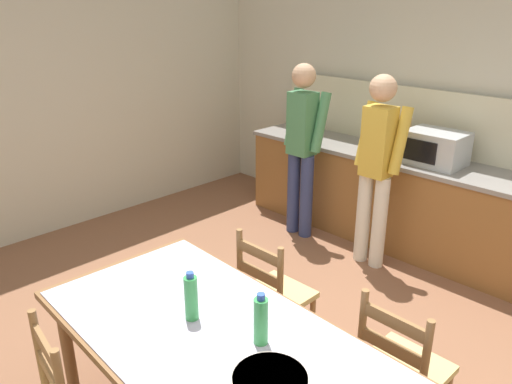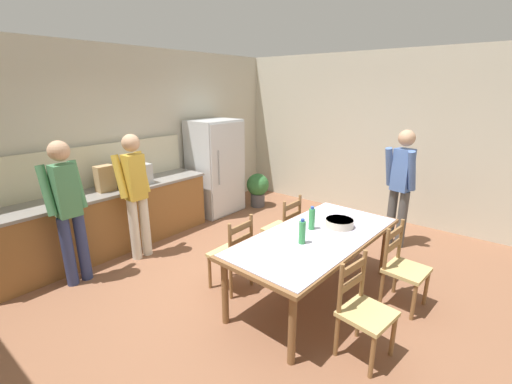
% 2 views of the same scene
% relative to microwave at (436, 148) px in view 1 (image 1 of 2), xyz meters
% --- Properties ---
extents(ground_plane, '(8.32, 8.32, 0.00)m').
position_rel_microwave_xyz_m(ground_plane, '(0.21, -2.21, -1.05)').
color(ground_plane, brown).
extents(wall_back, '(6.52, 0.12, 2.90)m').
position_rel_microwave_xyz_m(wall_back, '(0.21, 0.45, 0.40)').
color(wall_back, beige).
rests_on(wall_back, ground).
extents(wall_left, '(0.12, 5.20, 2.90)m').
position_rel_microwave_xyz_m(wall_left, '(-3.05, -2.21, 0.40)').
color(wall_left, beige).
rests_on(wall_left, ground).
extents(kitchen_counter, '(3.18, 0.66, 0.90)m').
position_rel_microwave_xyz_m(kitchen_counter, '(-0.43, 0.02, -0.60)').
color(kitchen_counter, brown).
rests_on(kitchen_counter, ground).
extents(counter_splashback, '(3.14, 0.03, 0.60)m').
position_rel_microwave_xyz_m(counter_splashback, '(-0.43, 0.33, 0.15)').
color(counter_splashback, beige).
rests_on(counter_splashback, kitchen_counter).
extents(microwave, '(0.50, 0.39, 0.30)m').
position_rel_microwave_xyz_m(microwave, '(0.00, 0.00, 0.00)').
color(microwave, '#B2B7BC').
rests_on(microwave, kitchen_counter).
extents(paper_bag, '(0.24, 0.16, 0.36)m').
position_rel_microwave_xyz_m(paper_bag, '(-0.41, -0.01, 0.03)').
color(paper_bag, tan).
rests_on(paper_bag, kitchen_counter).
extents(dining_table, '(2.22, 1.10, 0.75)m').
position_rel_microwave_xyz_m(dining_table, '(0.42, -2.88, -0.37)').
color(dining_table, brown).
rests_on(dining_table, ground).
extents(bottle_near_centre, '(0.07, 0.07, 0.27)m').
position_rel_microwave_xyz_m(bottle_near_centre, '(0.15, -2.87, -0.17)').
color(bottle_near_centre, green).
rests_on(bottle_near_centre, dining_table).
extents(bottle_off_centre, '(0.07, 0.07, 0.27)m').
position_rel_microwave_xyz_m(bottle_off_centre, '(0.53, -2.76, -0.17)').
color(bottle_off_centre, green).
rests_on(bottle_off_centre, dining_table).
extents(chair_side_far_left, '(0.42, 0.40, 0.91)m').
position_rel_microwave_xyz_m(chair_side_far_left, '(-0.04, -2.07, -0.61)').
color(chair_side_far_left, olive).
rests_on(chair_side_far_left, ground).
extents(chair_side_far_right, '(0.43, 0.41, 0.91)m').
position_rel_microwave_xyz_m(chair_side_far_right, '(0.94, -2.10, -0.61)').
color(chair_side_far_right, olive).
rests_on(chair_side_far_right, ground).
extents(person_at_sink, '(0.44, 0.30, 1.74)m').
position_rel_microwave_xyz_m(person_at_sink, '(-1.13, -0.50, -0.07)').
color(person_at_sink, navy).
rests_on(person_at_sink, ground).
extents(person_at_counter, '(0.43, 0.30, 1.73)m').
position_rel_microwave_xyz_m(person_at_counter, '(-0.27, -0.52, -0.08)').
color(person_at_counter, silver).
rests_on(person_at_counter, ground).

